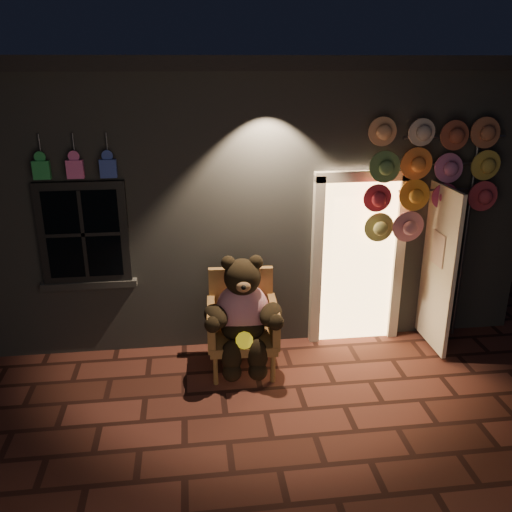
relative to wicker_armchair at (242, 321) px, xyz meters
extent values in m
plane|color=brown|center=(0.14, -0.96, -0.57)|extent=(60.00, 60.00, 0.00)
cube|color=slate|center=(0.14, 3.04, 1.08)|extent=(7.00, 5.00, 3.30)
cube|color=black|center=(0.14, 3.04, 2.81)|extent=(7.30, 5.30, 0.16)
cube|color=black|center=(-1.76, 0.50, 0.98)|extent=(1.00, 0.10, 1.20)
cube|color=black|center=(-1.76, 0.47, 0.98)|extent=(0.82, 0.06, 1.02)
cube|color=slate|center=(-1.76, 0.50, 0.35)|extent=(1.10, 0.14, 0.08)
cube|color=#FFC172|center=(1.49, 0.52, 0.48)|extent=(0.92, 0.10, 2.10)
cube|color=beige|center=(0.97, 0.48, 0.48)|extent=(0.12, 0.12, 2.20)
cube|color=beige|center=(2.01, 0.48, 0.48)|extent=(0.12, 0.12, 2.20)
cube|color=beige|center=(1.49, 0.48, 1.56)|extent=(1.16, 0.12, 0.12)
cube|color=beige|center=(2.39, 0.14, 0.48)|extent=(0.05, 0.80, 2.00)
cube|color=green|center=(-2.11, 0.42, 1.73)|extent=(0.18, 0.07, 0.20)
cylinder|color=#59595E|center=(-2.11, 0.48, 1.98)|extent=(0.02, 0.02, 0.25)
cube|color=pink|center=(-1.76, 0.42, 1.73)|extent=(0.18, 0.07, 0.20)
cylinder|color=#59595E|center=(-1.76, 0.48, 1.98)|extent=(0.02, 0.02, 0.25)
cube|color=#2F46A7|center=(-1.41, 0.42, 1.73)|extent=(0.18, 0.07, 0.20)
cylinder|color=#59595E|center=(-1.41, 0.48, 1.98)|extent=(0.02, 0.02, 0.25)
cube|color=olive|center=(0.00, -0.09, -0.18)|extent=(0.78, 0.73, 0.11)
cube|color=olive|center=(0.01, 0.23, 0.20)|extent=(0.75, 0.12, 0.75)
cube|color=olive|center=(-0.36, -0.10, 0.04)|extent=(0.12, 0.64, 0.43)
cube|color=olive|center=(0.35, -0.13, 0.04)|extent=(0.12, 0.64, 0.43)
cylinder|color=olive|center=(-0.34, -0.38, -0.40)|extent=(0.05, 0.05, 0.34)
cylinder|color=olive|center=(0.30, -0.41, -0.40)|extent=(0.05, 0.05, 0.34)
cylinder|color=olive|center=(-0.31, 0.22, -0.40)|extent=(0.05, 0.05, 0.34)
cylinder|color=olive|center=(0.33, 0.19, -0.40)|extent=(0.05, 0.05, 0.34)
ellipsoid|color=#AB1239|center=(0.00, -0.06, 0.17)|extent=(0.63, 0.51, 0.64)
ellipsoid|color=black|center=(0.00, -0.13, -0.01)|extent=(0.52, 0.45, 0.30)
sphere|color=black|center=(0.00, -0.10, 0.59)|extent=(0.43, 0.43, 0.41)
sphere|color=black|center=(-0.15, -0.07, 0.75)|extent=(0.16, 0.16, 0.16)
sphere|color=black|center=(0.15, -0.08, 0.75)|extent=(0.16, 0.16, 0.16)
ellipsoid|color=#976C44|center=(-0.01, -0.29, 0.56)|extent=(0.17, 0.12, 0.13)
ellipsoid|color=black|center=(-0.31, -0.24, 0.20)|extent=(0.35, 0.47, 0.23)
ellipsoid|color=black|center=(0.29, -0.27, 0.20)|extent=(0.38, 0.48, 0.23)
ellipsoid|color=black|center=(-0.16, -0.39, -0.23)|extent=(0.23, 0.23, 0.39)
ellipsoid|color=black|center=(0.13, -0.40, -0.23)|extent=(0.23, 0.23, 0.39)
sphere|color=black|center=(-0.16, -0.44, -0.39)|extent=(0.21, 0.21, 0.21)
sphere|color=black|center=(0.12, -0.46, -0.39)|extent=(0.21, 0.21, 0.21)
cylinder|color=yellow|center=(-0.02, -0.40, -0.03)|extent=(0.20, 0.09, 0.19)
cylinder|color=#59595E|center=(2.84, 0.42, 0.82)|extent=(0.04, 0.04, 2.78)
cylinder|color=#59595E|center=(2.53, 0.40, 2.00)|extent=(1.24, 0.03, 0.03)
cylinder|color=#59595E|center=(2.53, 0.40, 1.69)|extent=(1.24, 0.03, 0.03)
cylinder|color=#59595E|center=(2.53, 0.40, 1.39)|extent=(1.24, 0.03, 0.03)
cylinder|color=#E59D6D|center=(1.64, 0.34, 2.05)|extent=(0.35, 0.11, 0.35)
cylinder|color=beige|center=(2.06, 0.31, 2.05)|extent=(0.35, 0.11, 0.35)
cylinder|color=#994A36|center=(2.47, 0.28, 2.05)|extent=(0.35, 0.11, 0.35)
cylinder|color=#B76C4C|center=(2.88, 0.34, 2.05)|extent=(0.35, 0.11, 0.35)
cylinder|color=#5E8A4E|center=(1.64, 0.31, 1.69)|extent=(0.35, 0.11, 0.35)
cylinder|color=orange|center=(2.06, 0.28, 1.69)|extent=(0.35, 0.11, 0.35)
cylinder|color=#C56CA8|center=(2.47, 0.34, 1.69)|extent=(0.35, 0.11, 0.35)
cylinder|color=gold|center=(2.88, 0.31, 1.69)|extent=(0.35, 0.11, 0.35)
cylinder|color=#E13144|center=(1.64, 0.28, 1.33)|extent=(0.35, 0.11, 0.35)
cylinder|color=gold|center=(2.06, 0.34, 1.33)|extent=(0.35, 0.11, 0.35)
cylinder|color=#B53A69|center=(2.47, 0.31, 1.33)|extent=(0.35, 0.11, 0.35)
cylinder|color=#BF3B4B|center=(2.88, 0.28, 1.33)|extent=(0.35, 0.11, 0.35)
cylinder|color=#97974D|center=(1.64, 0.34, 0.97)|extent=(0.35, 0.11, 0.35)
cylinder|color=#C4798E|center=(2.06, 0.31, 0.97)|extent=(0.35, 0.11, 0.35)
camera|label=1|loc=(-0.55, -5.59, 2.84)|focal=38.00mm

